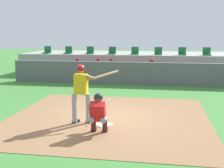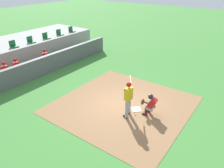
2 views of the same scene
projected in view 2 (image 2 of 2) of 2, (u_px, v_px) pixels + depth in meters
name	position (u px, v px, depth m)	size (l,w,h in m)	color
ground_plane	(123.00, 105.00, 11.17)	(80.00, 80.00, 0.00)	#428438
dirt_infield	(123.00, 105.00, 11.17)	(6.40, 6.40, 0.01)	#936B47
home_plate	(136.00, 109.00, 10.74)	(0.44, 0.44, 0.02)	white
batter_at_plate	(128.00, 97.00, 9.84)	(1.34, 0.73, 1.80)	#99999E
catcher_crouched	(150.00, 104.00, 10.10)	(0.49, 1.52, 1.13)	gray
dugout_wall	(41.00, 66.00, 14.27)	(13.00, 0.30, 1.20)	#59595E
dugout_bench	(33.00, 68.00, 14.96)	(11.80, 0.44, 0.45)	olive
dugout_player_1	(6.00, 72.00, 13.27)	(0.49, 0.70, 1.30)	#939399
dugout_player_2	(18.00, 68.00, 13.84)	(0.49, 0.70, 1.30)	#939399
dugout_player_3	(46.00, 58.00, 15.49)	(0.49, 0.70, 1.30)	#939399
stands_platform	(4.00, 53.00, 16.52)	(15.00, 4.40, 1.40)	#9E9E99
stadium_seat_4	(13.00, 45.00, 15.35)	(0.46, 0.46, 0.48)	#196033
stadium_seat_5	(31.00, 41.00, 16.39)	(0.46, 0.46, 0.48)	#196033
stadium_seat_6	(46.00, 37.00, 17.44)	(0.46, 0.46, 0.48)	#196033
stadium_seat_7	(59.00, 33.00, 18.49)	(0.46, 0.46, 0.48)	#196033
stadium_seat_8	(72.00, 30.00, 19.53)	(0.46, 0.46, 0.48)	#196033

